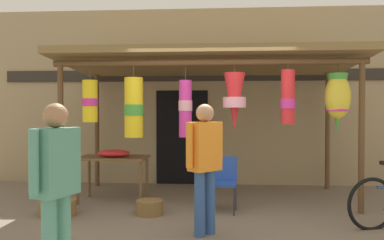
% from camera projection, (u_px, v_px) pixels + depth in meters
% --- Properties ---
extents(ground_plane, '(30.00, 30.00, 0.00)m').
position_uv_depth(ground_plane, '(210.00, 216.00, 5.73)').
color(ground_plane, '#756656').
extents(shop_facade, '(10.05, 0.29, 3.74)m').
position_uv_depth(shop_facade, '(213.00, 97.00, 8.39)').
color(shop_facade, '#9E8966').
rests_on(shop_facade, ground_plane).
extents(market_stall_canopy, '(5.19, 2.36, 2.57)m').
position_uv_depth(market_stall_canopy, '(216.00, 74.00, 6.74)').
color(market_stall_canopy, brown).
rests_on(market_stall_canopy, ground_plane).
extents(display_table, '(1.16, 0.68, 0.77)m').
position_uv_depth(display_table, '(114.00, 162.00, 6.72)').
color(display_table, brown).
rests_on(display_table, ground_plane).
extents(flower_heap_on_table, '(0.56, 0.39, 0.12)m').
position_uv_depth(flower_heap_on_table, '(114.00, 153.00, 6.66)').
color(flower_heap_on_table, red).
rests_on(flower_heap_on_table, display_table).
extents(folding_chair, '(0.44, 0.44, 0.84)m').
position_uv_depth(folding_chair, '(224.00, 179.00, 6.03)').
color(folding_chair, '#2347A8').
rests_on(folding_chair, ground_plane).
extents(wicker_basket_by_table, '(0.40, 0.40, 0.22)m').
position_uv_depth(wicker_basket_by_table, '(150.00, 207.00, 5.83)').
color(wicker_basket_by_table, brown).
rests_on(wicker_basket_by_table, ground_plane).
extents(wicker_basket_spare, '(0.55, 0.55, 0.23)m').
position_uv_depth(wicker_basket_spare, '(58.00, 207.00, 5.80)').
color(wicker_basket_spare, brown).
rests_on(wicker_basket_spare, ground_plane).
extents(vendor_in_orange, '(0.44, 0.45, 1.64)m').
position_uv_depth(vendor_in_orange, '(205.00, 158.00, 4.84)').
color(vendor_in_orange, '#2D5193').
rests_on(vendor_in_orange, ground_plane).
extents(customer_foreground, '(0.34, 0.57, 1.62)m').
position_uv_depth(customer_foreground, '(56.00, 178.00, 3.44)').
color(customer_foreground, '#4C8E7A').
rests_on(customer_foreground, ground_plane).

